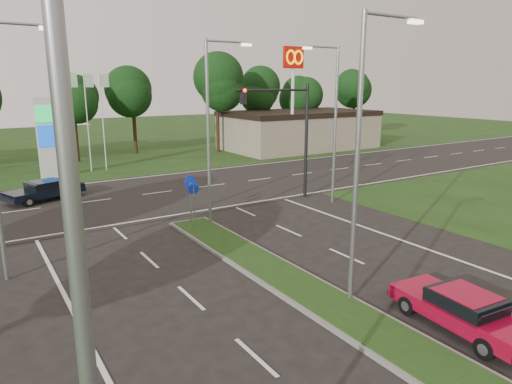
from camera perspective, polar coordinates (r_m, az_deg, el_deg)
verge_far at (r=60.00m, az=-23.72°, el=5.57°), size 160.00×50.00×0.02m
cross_road at (r=30.16m, az=-14.02°, el=-0.36°), size 160.00×12.00×0.02m
median_kerb at (r=13.91m, az=15.13°, el=-16.76°), size 2.00×26.00×0.12m
commercial_building at (r=50.86m, az=5.41°, el=7.70°), size 16.00×9.00×4.00m
streetlight_median_near at (r=14.31m, az=13.16°, el=5.55°), size 2.53×0.22×9.00m
streetlight_median_far at (r=22.42m, az=-5.56°, el=8.53°), size 2.53×0.22×9.00m
streetlight_left_near at (r=4.39m, az=-18.41°, el=-12.29°), size 2.53×0.22×9.00m
streetlight_right_far at (r=26.87m, az=9.59°, el=9.19°), size 2.53×0.22×9.00m
traffic_signal at (r=27.42m, az=4.20°, el=8.53°), size 5.10×0.42×7.00m
median_signs at (r=22.87m, az=-8.06°, el=0.01°), size 1.16×1.76×2.38m
gas_pylon at (r=37.51m, az=-24.36°, el=6.44°), size 5.80×1.26×8.00m
mcdonalds_sign at (r=45.01m, az=4.68°, el=14.63°), size 2.20×0.47×10.40m
treeline_far at (r=44.79m, az=-21.18°, el=12.33°), size 6.00×6.00×9.90m
red_sedan at (r=14.81m, az=24.45°, el=-13.19°), size 2.05×4.29×1.14m
navy_sedan at (r=30.62m, az=-24.89°, el=0.23°), size 4.74×3.16×1.21m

